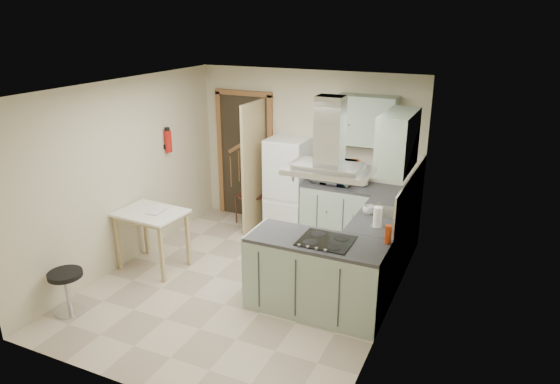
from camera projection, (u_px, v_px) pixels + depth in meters
The scene contains 28 objects.
floor at pixel (246, 284), 6.40m from camera, with size 4.20×4.20×0.00m, color beige.
ceiling at pixel (241, 87), 5.56m from camera, with size 4.20×4.20×0.00m, color silver.
back_wall at pixel (308, 151), 7.78m from camera, with size 3.60×3.60×0.00m, color beige.
left_wall at pixel (125, 174), 6.69m from camera, with size 4.20×4.20×0.00m, color beige.
right_wall at pixel (393, 216), 5.28m from camera, with size 4.20×4.20×0.00m, color beige.
doorway at pixel (245, 156), 8.25m from camera, with size 1.10×0.12×2.10m, color brown.
fridge at pixel (288, 185), 7.77m from camera, with size 0.60×0.60×1.50m, color white.
counter_back at pixel (340, 212), 7.54m from camera, with size 1.08×0.60×0.90m, color #9EB2A0.
counter_right at pixel (385, 239), 6.63m from camera, with size 0.60×1.95×0.90m, color #9EB2A0.
splashback at pixel (367, 165), 7.43m from camera, with size 1.68×0.02×0.50m, color beige.
wall_cabinet_back at pixel (366, 120), 7.06m from camera, with size 0.85×0.35×0.70m, color #9EB2A0.
wall_cabinet_right at pixel (398, 142), 5.88m from camera, with size 0.35×0.90×0.70m, color #9EB2A0.
peninsula at pixel (317, 276), 5.70m from camera, with size 1.55×0.65×0.90m, color #9EB2A0.
hob at pixel (326, 241), 5.50m from camera, with size 0.58×0.50×0.01m, color black.
extractor_hood at pixel (328, 170), 5.23m from camera, with size 0.90×0.55×0.10m, color silver.
sink at pixel (384, 212), 6.33m from camera, with size 0.45×0.40×0.01m, color silver.
fire_extinguisher at pixel (168, 141), 7.35m from camera, with size 0.10×0.10×0.32m, color #B2140F.
drop_leaf_table at pixel (153, 240), 6.70m from camera, with size 0.87×0.65×0.81m, color #DBC086.
bentwood_chair at pixel (250, 195), 8.16m from camera, with size 0.42×0.42×0.95m, color #54371C.
stool at pixel (68, 292), 5.73m from camera, with size 0.39×0.39×0.52m, color black.
microwave at pixel (333, 172), 7.40m from camera, with size 0.60×0.41×0.33m, color black.
kettle at pixel (363, 178), 7.27m from camera, with size 0.16×0.16×0.24m, color white.
cereal_box at pixel (355, 171), 7.44m from camera, with size 0.09×0.22×0.32m, color #D95319.
soap_bottle at pixel (402, 201), 6.40m from camera, with size 0.09×0.09×0.20m, color silver.
paper_towel at pixel (378, 217), 5.84m from camera, with size 0.10×0.10×0.26m, color white.
cup at pixel (368, 210), 6.24m from camera, with size 0.14×0.14×0.11m, color white.
red_bottle at pixel (388, 234), 5.44m from camera, with size 0.07×0.07×0.21m, color #BD3C10.
book at pixel (150, 207), 6.57m from camera, with size 0.18×0.25×0.11m, color maroon.
Camera 1 is at (2.74, -4.95, 3.26)m, focal length 32.00 mm.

